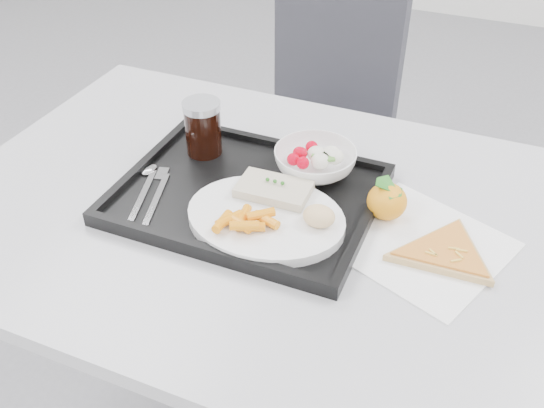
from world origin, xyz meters
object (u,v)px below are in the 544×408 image
(table, at_px, (277,239))
(chair, at_px, (320,116))
(tray, at_px, (248,196))
(pizza_slice, at_px, (445,252))
(dinner_plate, at_px, (266,218))
(tangerine, at_px, (387,201))
(cola_glass, at_px, (203,127))
(salad_bowl, at_px, (315,161))

(table, relative_size, chair, 1.29)
(tray, relative_size, pizza_slice, 1.64)
(dinner_plate, height_order, pizza_slice, dinner_plate)
(tangerine, xyz_separation_m, pizza_slice, (0.11, -0.06, -0.02))
(cola_glass, bearing_deg, tray, -34.33)
(salad_bowl, bearing_deg, cola_glass, -175.64)
(dinner_plate, height_order, tangerine, tangerine)
(pizza_slice, bearing_deg, tray, 177.24)
(tray, xyz_separation_m, dinner_plate, (0.06, -0.06, 0.02))
(dinner_plate, bearing_deg, chair, 101.66)
(salad_bowl, distance_m, pizza_slice, 0.30)
(dinner_plate, xyz_separation_m, salad_bowl, (0.03, 0.17, 0.01))
(salad_bowl, bearing_deg, pizza_slice, -25.41)
(table, xyz_separation_m, dinner_plate, (0.00, -0.06, 0.09))
(tray, distance_m, salad_bowl, 0.14)
(salad_bowl, relative_size, cola_glass, 1.41)
(table, bearing_deg, tray, 172.51)
(tray, height_order, dinner_plate, dinner_plate)
(pizza_slice, bearing_deg, table, 178.21)
(cola_glass, relative_size, pizza_slice, 0.39)
(table, bearing_deg, salad_bowl, 76.44)
(salad_bowl, distance_m, tangerine, 0.16)
(tray, xyz_separation_m, pizza_slice, (0.35, -0.02, 0.00))
(tray, bearing_deg, pizza_slice, -2.76)
(chair, height_order, tray, chair)
(tray, height_order, tangerine, tangerine)
(table, distance_m, pizza_slice, 0.30)
(tray, relative_size, dinner_plate, 1.67)
(chair, xyz_separation_m, tangerine, (0.33, -0.65, 0.25))
(chair, distance_m, tangerine, 0.77)
(dinner_plate, relative_size, tangerine, 3.09)
(table, bearing_deg, pizza_slice, -1.79)
(chair, height_order, pizza_slice, chair)
(table, bearing_deg, tangerine, 16.64)
(salad_bowl, bearing_deg, tangerine, -22.53)
(table, distance_m, tray, 0.10)
(cola_glass, bearing_deg, dinner_plate, -38.17)
(dinner_plate, distance_m, salad_bowl, 0.17)
(dinner_plate, distance_m, tangerine, 0.21)
(tangerine, bearing_deg, cola_glass, 172.99)
(table, xyz_separation_m, tray, (-0.06, 0.01, 0.08))
(tray, xyz_separation_m, salad_bowl, (0.09, 0.11, 0.03))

